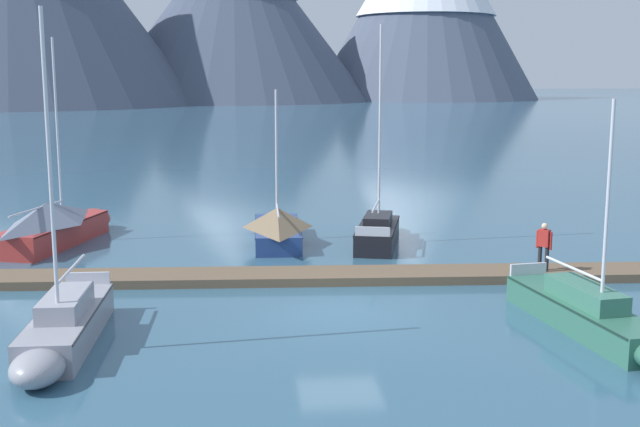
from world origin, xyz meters
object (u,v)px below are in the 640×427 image
(sailboat_mid_dock_starboard, at_px, (379,230))
(person_on_dock, at_px, (544,244))
(sailboat_nearest_berth, at_px, (56,224))
(sailboat_far_berth, at_px, (594,317))
(sailboat_second_berth, at_px, (64,327))
(sailboat_mid_dock_port, at_px, (277,225))

(sailboat_mid_dock_starboard, distance_m, person_on_dock, 8.11)
(sailboat_nearest_berth, bearing_deg, person_on_dock, -22.71)
(sailboat_far_berth, bearing_deg, person_on_dock, 81.51)
(sailboat_second_berth, xyz_separation_m, person_on_dock, (15.07, 5.65, 0.70))
(sailboat_nearest_berth, relative_size, sailboat_second_berth, 0.99)
(person_on_dock, bearing_deg, sailboat_second_berth, -159.45)
(sailboat_second_berth, height_order, sailboat_mid_dock_starboard, sailboat_mid_dock_starboard)
(sailboat_nearest_berth, relative_size, sailboat_mid_dock_starboard, 0.94)
(sailboat_far_berth, xyz_separation_m, person_on_dock, (0.91, 6.12, 0.73))
(sailboat_nearest_berth, xyz_separation_m, person_on_dock, (18.16, -7.60, 0.37))
(sailboat_nearest_berth, xyz_separation_m, sailboat_far_berth, (17.24, -13.72, -0.36))
(sailboat_far_berth, height_order, person_on_dock, sailboat_far_berth)
(sailboat_mid_dock_starboard, height_order, person_on_dock, sailboat_mid_dock_starboard)
(sailboat_nearest_berth, distance_m, sailboat_far_berth, 22.04)
(sailboat_nearest_berth, bearing_deg, sailboat_mid_dock_starboard, -4.18)
(sailboat_mid_dock_port, height_order, sailboat_mid_dock_starboard, sailboat_mid_dock_starboard)
(sailboat_far_berth, bearing_deg, sailboat_mid_dock_port, 121.28)
(sailboat_mid_dock_port, xyz_separation_m, person_on_dock, (8.91, -7.04, 0.51))
(sailboat_far_berth, bearing_deg, sailboat_second_berth, 178.11)
(sailboat_nearest_berth, xyz_separation_m, sailboat_mid_dock_starboard, (13.52, -0.99, -0.33))
(person_on_dock, bearing_deg, sailboat_far_berth, -98.49)
(sailboat_nearest_berth, height_order, sailboat_mid_dock_port, sailboat_nearest_berth)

